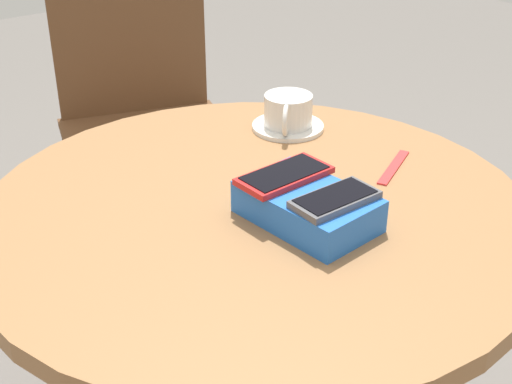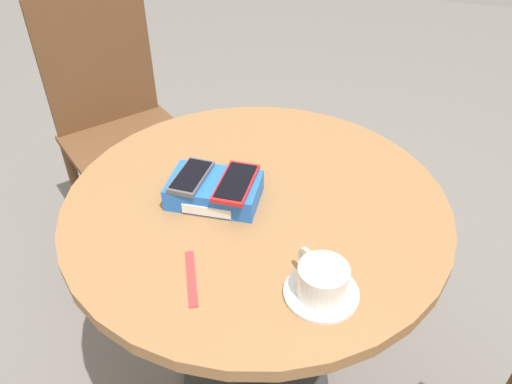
{
  "view_description": "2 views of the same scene",
  "coord_description": "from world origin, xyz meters",
  "px_view_note": "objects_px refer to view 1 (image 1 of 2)",
  "views": [
    {
      "loc": [
        -0.74,
        0.57,
        1.24
      ],
      "look_at": [
        0.0,
        0.0,
        0.74
      ],
      "focal_mm": 50.0,
      "sensor_mm": 36.0,
      "label": 1
    },
    {
      "loc": [
        0.25,
        -0.81,
        1.4
      ],
      "look_at": [
        0.0,
        0.0,
        0.74
      ],
      "focal_mm": 35.0,
      "sensor_mm": 36.0,
      "label": 2
    }
  ],
  "objects_px": {
    "round_table": "(256,284)",
    "phone_red": "(284,175)",
    "phone_box": "(307,206)",
    "phone_gray": "(335,199)",
    "chair_near_window": "(147,132)",
    "lanyard_strap": "(394,167)",
    "saucer": "(288,127)",
    "coffee_cup": "(288,110)"
  },
  "relations": [
    {
      "from": "phone_gray",
      "to": "phone_red",
      "type": "height_order",
      "value": "same"
    },
    {
      "from": "phone_box",
      "to": "phone_red",
      "type": "distance_m",
      "value": 0.06
    },
    {
      "from": "phone_red",
      "to": "phone_gray",
      "type": "bearing_deg",
      "value": -174.83
    },
    {
      "from": "coffee_cup",
      "to": "chair_near_window",
      "type": "distance_m",
      "value": 0.72
    },
    {
      "from": "phone_box",
      "to": "coffee_cup",
      "type": "relative_size",
      "value": 1.98
    },
    {
      "from": "phone_gray",
      "to": "phone_red",
      "type": "distance_m",
      "value": 0.1
    },
    {
      "from": "coffee_cup",
      "to": "chair_near_window",
      "type": "xyz_separation_m",
      "value": [
        0.66,
        -0.06,
        -0.29
      ]
    },
    {
      "from": "phone_box",
      "to": "phone_gray",
      "type": "height_order",
      "value": "phone_gray"
    },
    {
      "from": "coffee_cup",
      "to": "phone_gray",
      "type": "bearing_deg",
      "value": 150.11
    },
    {
      "from": "chair_near_window",
      "to": "phone_red",
      "type": "bearing_deg",
      "value": 164.14
    },
    {
      "from": "phone_box",
      "to": "chair_near_window",
      "type": "xyz_separation_m",
      "value": [
        0.93,
        -0.25,
        -0.27
      ]
    },
    {
      "from": "phone_box",
      "to": "saucer",
      "type": "bearing_deg",
      "value": -35.12
    },
    {
      "from": "round_table",
      "to": "phone_red",
      "type": "height_order",
      "value": "phone_red"
    },
    {
      "from": "round_table",
      "to": "phone_box",
      "type": "distance_m",
      "value": 0.2
    },
    {
      "from": "round_table",
      "to": "phone_box",
      "type": "height_order",
      "value": "phone_box"
    },
    {
      "from": "saucer",
      "to": "chair_near_window",
      "type": "bearing_deg",
      "value": -4.72
    },
    {
      "from": "phone_box",
      "to": "lanyard_strap",
      "type": "xyz_separation_m",
      "value": [
        0.04,
        -0.23,
        -0.02
      ]
    },
    {
      "from": "saucer",
      "to": "lanyard_strap",
      "type": "bearing_deg",
      "value": -171.68
    },
    {
      "from": "saucer",
      "to": "lanyard_strap",
      "type": "relative_size",
      "value": 0.98
    },
    {
      "from": "round_table",
      "to": "phone_red",
      "type": "relative_size",
      "value": 5.86
    },
    {
      "from": "round_table",
      "to": "chair_near_window",
      "type": "relative_size",
      "value": 0.98
    },
    {
      "from": "phone_red",
      "to": "saucer",
      "type": "bearing_deg",
      "value": -40.95
    },
    {
      "from": "phone_red",
      "to": "chair_near_window",
      "type": "relative_size",
      "value": 0.17
    },
    {
      "from": "phone_box",
      "to": "phone_red",
      "type": "bearing_deg",
      "value": 2.59
    },
    {
      "from": "round_table",
      "to": "saucer",
      "type": "xyz_separation_m",
      "value": [
        0.19,
        -0.22,
        0.15
      ]
    },
    {
      "from": "round_table",
      "to": "saucer",
      "type": "distance_m",
      "value": 0.33
    },
    {
      "from": "round_table",
      "to": "phone_box",
      "type": "bearing_deg",
      "value": -162.58
    },
    {
      "from": "phone_red",
      "to": "lanyard_strap",
      "type": "distance_m",
      "value": 0.24
    },
    {
      "from": "round_table",
      "to": "phone_gray",
      "type": "height_order",
      "value": "phone_gray"
    },
    {
      "from": "saucer",
      "to": "phone_gray",
      "type": "bearing_deg",
      "value": 150.0
    },
    {
      "from": "phone_gray",
      "to": "chair_near_window",
      "type": "relative_size",
      "value": 0.14
    },
    {
      "from": "round_table",
      "to": "lanyard_strap",
      "type": "height_order",
      "value": "lanyard_strap"
    },
    {
      "from": "saucer",
      "to": "phone_red",
      "type": "bearing_deg",
      "value": 139.05
    },
    {
      "from": "phone_gray",
      "to": "lanyard_strap",
      "type": "relative_size",
      "value": 0.91
    },
    {
      "from": "phone_box",
      "to": "saucer",
      "type": "height_order",
      "value": "phone_box"
    },
    {
      "from": "round_table",
      "to": "phone_gray",
      "type": "xyz_separation_m",
      "value": [
        -0.13,
        -0.03,
        0.2
      ]
    },
    {
      "from": "coffee_cup",
      "to": "chair_near_window",
      "type": "bearing_deg",
      "value": -4.88
    },
    {
      "from": "round_table",
      "to": "coffee_cup",
      "type": "relative_size",
      "value": 8.22
    },
    {
      "from": "round_table",
      "to": "lanyard_strap",
      "type": "bearing_deg",
      "value": -99.74
    },
    {
      "from": "phone_box",
      "to": "lanyard_strap",
      "type": "height_order",
      "value": "phone_box"
    },
    {
      "from": "lanyard_strap",
      "to": "phone_gray",
      "type": "bearing_deg",
      "value": 112.27
    },
    {
      "from": "phone_gray",
      "to": "lanyard_strap",
      "type": "distance_m",
      "value": 0.25
    }
  ]
}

